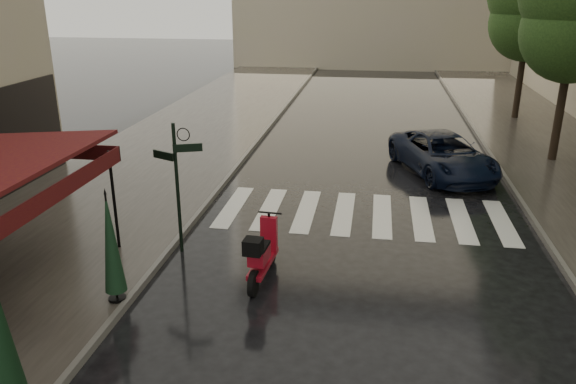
# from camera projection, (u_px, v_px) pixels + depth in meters

# --- Properties ---
(ground) EXTENTS (120.00, 120.00, 0.00)m
(ground) POSITION_uv_depth(u_px,v_px,m) (191.00, 326.00, 10.35)
(ground) COLOR black
(ground) RESTS_ON ground
(sidewalk_near) EXTENTS (6.00, 60.00, 0.12)m
(sidewalk_near) POSITION_uv_depth(u_px,v_px,m) (177.00, 145.00, 22.13)
(sidewalk_near) COLOR #38332D
(sidewalk_near) RESTS_ON ground
(sidewalk_far) EXTENTS (5.50, 60.00, 0.12)m
(sidewalk_far) POSITION_uv_depth(u_px,v_px,m) (574.00, 162.00, 19.98)
(sidewalk_far) COLOR #38332D
(sidewalk_far) RESTS_ON ground
(curb_near) EXTENTS (0.12, 60.00, 0.16)m
(curb_near) POSITION_uv_depth(u_px,v_px,m) (253.00, 148.00, 21.68)
(curb_near) COLOR #595651
(curb_near) RESTS_ON ground
(curb_far) EXTENTS (0.12, 60.00, 0.16)m
(curb_far) POSITION_uv_depth(u_px,v_px,m) (492.00, 158.00, 20.38)
(curb_far) COLOR #595651
(curb_far) RESTS_ON ground
(crosswalk) EXTENTS (7.85, 3.20, 0.01)m
(crosswalk) POSITION_uv_depth(u_px,v_px,m) (363.00, 214.00, 15.49)
(crosswalk) COLOR silver
(crosswalk) RESTS_ON ground
(signpost) EXTENTS (1.17, 0.29, 3.10)m
(signpost) POSITION_uv_depth(u_px,v_px,m) (177.00, 178.00, 12.68)
(signpost) COLOR black
(signpost) RESTS_ON ground
(scooter) EXTENTS (0.55, 1.97, 1.29)m
(scooter) POSITION_uv_depth(u_px,v_px,m) (262.00, 255.00, 11.77)
(scooter) COLOR black
(scooter) RESTS_ON ground
(parked_car) EXTENTS (3.76, 5.29, 1.34)m
(parked_car) POSITION_uv_depth(u_px,v_px,m) (443.00, 154.00, 18.67)
(parked_car) COLOR black
(parked_car) RESTS_ON ground
(parasol_back) EXTENTS (0.42, 0.42, 2.25)m
(parasol_back) POSITION_uv_depth(u_px,v_px,m) (111.00, 243.00, 10.60)
(parasol_back) COLOR black
(parasol_back) RESTS_ON sidewalk_near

